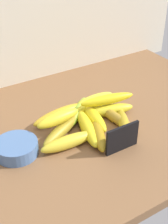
% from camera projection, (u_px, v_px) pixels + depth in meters
% --- Properties ---
extents(counter_top, '(1.10, 0.76, 0.03)m').
position_uv_depth(counter_top, '(98.00, 123.00, 1.08)').
color(counter_top, brown).
rests_on(counter_top, ground).
extents(chalkboard_sign, '(0.11, 0.02, 0.08)m').
position_uv_depth(chalkboard_sign, '(122.00, 139.00, 0.92)').
color(chalkboard_sign, black).
rests_on(chalkboard_sign, counter_top).
extents(fruit_bowl, '(0.12, 0.12, 0.04)m').
position_uv_depth(fruit_bowl, '(17.00, 148.00, 0.92)').
color(fruit_bowl, '#496CA1').
rests_on(fruit_bowl, counter_top).
extents(banana_0, '(0.10, 0.16, 0.04)m').
position_uv_depth(banana_0, '(98.00, 134.00, 0.97)').
color(banana_0, '#A17C16').
rests_on(banana_0, counter_top).
extents(banana_1, '(0.16, 0.15, 0.03)m').
position_uv_depth(banana_1, '(78.00, 112.00, 1.08)').
color(banana_1, '#90BB31').
rests_on(banana_1, counter_top).
extents(banana_2, '(0.20, 0.07, 0.04)m').
position_uv_depth(banana_2, '(91.00, 106.00, 1.11)').
color(banana_2, yellow).
rests_on(banana_2, counter_top).
extents(banana_3, '(0.10, 0.15, 0.04)m').
position_uv_depth(banana_3, '(124.00, 123.00, 1.03)').
color(banana_3, '#AC9020').
rests_on(banana_3, counter_top).
extents(banana_4, '(0.19, 0.13, 0.04)m').
position_uv_depth(banana_4, '(62.00, 129.00, 1.00)').
color(banana_4, olive).
rests_on(banana_4, counter_top).
extents(banana_5, '(0.05, 0.20, 0.03)m').
position_uv_depth(banana_5, '(115.00, 118.00, 1.05)').
color(banana_5, olive).
rests_on(banana_5, counter_top).
extents(banana_6, '(0.20, 0.07, 0.04)m').
position_uv_depth(banana_6, '(58.00, 115.00, 1.06)').
color(banana_6, gold).
rests_on(banana_6, counter_top).
extents(banana_7, '(0.18, 0.05, 0.04)m').
position_uv_depth(banana_7, '(68.00, 142.00, 0.94)').
color(banana_7, gold).
rests_on(banana_7, counter_top).
extents(banana_8, '(0.17, 0.08, 0.04)m').
position_uv_depth(banana_8, '(110.00, 110.00, 1.09)').
color(banana_8, gold).
rests_on(banana_8, counter_top).
extents(banana_9, '(0.16, 0.05, 0.04)m').
position_uv_depth(banana_9, '(95.00, 101.00, 1.14)').
color(banana_9, yellow).
rests_on(banana_9, counter_top).
extents(banana_10, '(0.07, 0.16, 0.04)m').
position_uv_depth(banana_10, '(94.00, 118.00, 1.04)').
color(banana_10, yellow).
rests_on(banana_10, counter_top).
extents(banana_11, '(0.09, 0.20, 0.04)m').
position_uv_depth(banana_11, '(87.00, 127.00, 1.00)').
color(banana_11, yellow).
rests_on(banana_11, counter_top).
extents(banana_12, '(0.19, 0.07, 0.03)m').
position_uv_depth(banana_12, '(107.00, 99.00, 1.07)').
color(banana_12, yellow).
rests_on(banana_12, banana_8).
extents(banana_13, '(0.15, 0.05, 0.04)m').
position_uv_depth(banana_13, '(58.00, 118.00, 0.98)').
color(banana_13, yellow).
rests_on(banana_13, banana_4).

